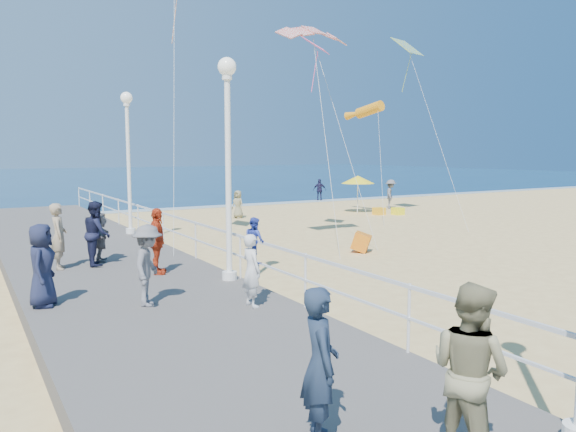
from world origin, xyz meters
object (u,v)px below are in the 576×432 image
spectator_4 (42,265)px  beach_walker_c (238,204)px  spectator_2 (148,265)px  spectator_5 (100,237)px  box_kite (361,244)px  beach_umbrella (358,180)px  beach_walker_b (320,190)px  lamp_post_mid (228,146)px  spectator_0 (320,364)px  spectator_7 (97,233)px  spectator_3 (157,241)px  woman_holding_toddler (252,270)px  beach_chair_left (379,211)px  toddler_held (255,240)px  beach_chair_right (398,211)px  spectator_6 (59,236)px  beach_walker_a (391,194)px  spectator_1 (470,371)px  lamp_post_far (128,148)px

spectator_4 → beach_walker_c: spectator_4 is taller
spectator_2 → spectator_5: 5.24m
box_kite → beach_umbrella: beach_umbrella is taller
spectator_4 → beach_walker_b: spectator_4 is taller
lamp_post_mid → spectator_0: bearing=-107.5°
spectator_2 → beach_umbrella: size_ratio=0.78×
spectator_7 → spectator_5: bearing=-13.2°
spectator_3 → beach_walker_b: spectator_3 is taller
woman_holding_toddler → beach_umbrella: 21.46m
box_kite → beach_chair_left: bearing=2.8°
toddler_held → spectator_7: 6.06m
beach_walker_c → beach_chair_left: bearing=48.8°
beach_chair_left → beach_chair_right: size_ratio=1.00×
toddler_held → beach_chair_left: size_ratio=1.72×
spectator_6 → beach_walker_c: bearing=-34.2°
beach_walker_c → beach_umbrella: size_ratio=0.69×
spectator_2 → beach_walker_a: (19.63, 15.24, -0.33)m
spectator_7 → beach_walker_a: (19.63, 10.49, -0.39)m
spectator_2 → box_kite: (8.83, 4.31, -0.93)m
spectator_1 → beach_chair_left: (15.81, 20.39, -1.12)m
spectator_2 → box_kite: spectator_2 is taller
toddler_held → spectator_3: bearing=10.5°
toddler_held → spectator_7: (-1.93, 5.73, -0.44)m
spectator_0 → beach_walker_c: spectator_0 is taller
lamp_post_mid → spectator_7: 4.84m
beach_walker_b → beach_chair_left: size_ratio=2.85×
spectator_1 → spectator_6: size_ratio=1.04×
lamp_post_mid → spectator_4: lamp_post_mid is taller
lamp_post_mid → spectator_2: 3.64m
beach_walker_b → beach_umbrella: bearing=105.1°
spectator_5 → beach_umbrella: 18.75m
lamp_post_mid → box_kite: lamp_post_mid is taller
spectator_4 → spectator_7: size_ratio=0.95×
lamp_post_mid → beach_walker_c: bearing=63.7°
lamp_post_far → beach_umbrella: (14.10, 4.19, -1.75)m
spectator_4 → beach_walker_b: bearing=-23.2°
lamp_post_far → lamp_post_mid: bearing=-90.0°
beach_chair_left → spectator_3: bearing=-147.0°
spectator_0 → beach_chair_right: 25.93m
woman_holding_toddler → spectator_4: spectator_4 is taller
lamp_post_mid → spectator_4: bearing=-176.4°
spectator_0 → beach_chair_left: spectator_0 is taller
spectator_1 → beach_chair_left: bearing=-43.2°
spectator_2 → spectator_3: bearing=8.3°
lamp_post_mid → beach_chair_left: lamp_post_mid is taller
woman_holding_toddler → beach_umbrella: size_ratio=0.69×
spectator_3 → beach_walker_a: (18.56, 12.47, -0.35)m
beach_walker_a → beach_chair_left: (-2.69, -2.15, -0.70)m
spectator_5 → beach_chair_right: bearing=-51.3°
toddler_held → beach_walker_b: bearing=-38.9°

